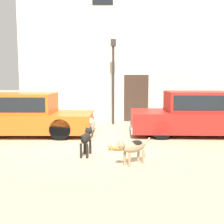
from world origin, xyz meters
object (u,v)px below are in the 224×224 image
(parked_sedan_nearest, at_px, (24,114))
(stray_cat, at_px, (118,147))
(parked_sedan_second, at_px, (198,114))
(stray_dog_tan, at_px, (133,147))
(street_lamp, at_px, (113,70))
(stray_dog_spotted, at_px, (86,138))

(parked_sedan_nearest, distance_m, stray_cat, 3.86)
(parked_sedan_second, bearing_deg, stray_dog_tan, -124.76)
(street_lamp, bearing_deg, stray_dog_spotted, -99.28)
(stray_dog_tan, distance_m, stray_cat, 1.29)
(parked_sedan_nearest, relative_size, parked_sedan_second, 1.00)
(parked_sedan_second, height_order, stray_dog_spotted, parked_sedan_second)
(stray_dog_spotted, xyz_separation_m, stray_dog_tan, (1.10, -0.79, -0.03))
(street_lamp, bearing_deg, stray_cat, -89.33)
(stray_dog_tan, distance_m, street_lamp, 5.80)
(parked_sedan_second, distance_m, stray_dog_spotted, 4.42)
(parked_sedan_nearest, height_order, stray_cat, parked_sedan_nearest)
(parked_sedan_nearest, xyz_separation_m, stray_dog_tan, (3.45, -3.34, -0.30))
(stray_cat, height_order, street_lamp, street_lamp)
(street_lamp, bearing_deg, stray_dog_tan, -86.47)
(parked_sedan_second, height_order, stray_dog_tan, parked_sedan_second)
(parked_sedan_nearest, bearing_deg, stray_dog_tan, -42.88)
(stray_cat, relative_size, street_lamp, 0.18)
(parked_sedan_nearest, height_order, stray_dog_tan, parked_sedan_nearest)
(stray_dog_spotted, bearing_deg, parked_sedan_nearest, 50.03)
(parked_sedan_second, height_order, stray_cat, parked_sedan_second)
(parked_sedan_nearest, bearing_deg, stray_dog_spotted, -46.24)
(stray_cat, bearing_deg, parked_sedan_second, -149.25)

